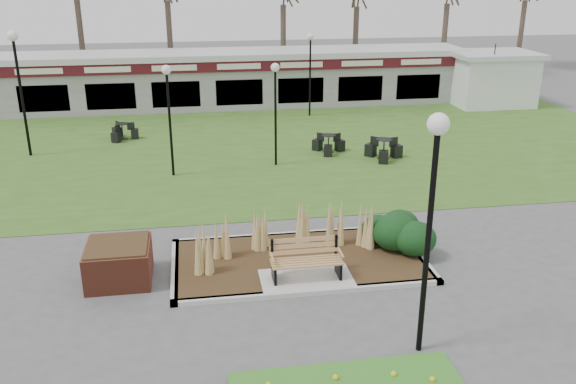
{
  "coord_description": "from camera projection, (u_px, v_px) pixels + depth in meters",
  "views": [
    {
      "loc": [
        -2.49,
        -12.5,
        7.14
      ],
      "look_at": [
        -0.14,
        2.0,
        1.64
      ],
      "focal_mm": 38.0,
      "sensor_mm": 36.0,
      "label": 1
    }
  ],
  "objects": [
    {
      "name": "lamp_post_mid_right",
      "position": [
        275.0,
        92.0,
        22.15
      ],
      "size": [
        0.32,
        0.32,
        3.84
      ],
      "color": "black",
      "rests_on": "ground"
    },
    {
      "name": "lamp_post_mid_left",
      "position": [
        17.0,
        66.0,
        23.02
      ],
      "size": [
        0.4,
        0.4,
        4.86
      ],
      "color": "black",
      "rests_on": "ground"
    },
    {
      "name": "service_hut",
      "position": [
        492.0,
        78.0,
        32.59
      ],
      "size": [
        4.4,
        3.4,
        2.83
      ],
      "color": "white",
      "rests_on": "ground"
    },
    {
      "name": "patio_umbrella",
      "position": [
        491.0,
        81.0,
        31.74
      ],
      "size": [
        2.0,
        2.03,
        2.25
      ],
      "color": "black",
      "rests_on": "ground"
    },
    {
      "name": "bistro_set_d",
      "position": [
        328.0,
        146.0,
        24.56
      ],
      "size": [
        1.32,
        1.31,
        0.72
      ],
      "color": "black",
      "rests_on": "ground"
    },
    {
      "name": "bistro_set_b",
      "position": [
        123.0,
        134.0,
        26.41
      ],
      "size": [
        1.19,
        1.32,
        0.7
      ],
      "color": "black",
      "rests_on": "ground"
    },
    {
      "name": "lamp_post_far_left",
      "position": [
        168.0,
        96.0,
        20.96
      ],
      "size": [
        0.33,
        0.33,
        3.96
      ],
      "color": "black",
      "rests_on": "ground"
    },
    {
      "name": "park_bench",
      "position": [
        306.0,
        259.0,
        14.46
      ],
      "size": [
        1.7,
        0.66,
        0.93
      ],
      "color": "#AE814E",
      "rests_on": "ground"
    },
    {
      "name": "planting_bed",
      "position": [
        346.0,
        244.0,
        15.74
      ],
      "size": [
        6.75,
        3.4,
        1.27
      ],
      "color": "#352A15",
      "rests_on": "ground"
    },
    {
      "name": "bistro_set_c",
      "position": [
        384.0,
        152.0,
        23.73
      ],
      "size": [
        1.43,
        1.47,
        0.8
      ],
      "color": "black",
      "rests_on": "ground"
    },
    {
      "name": "brick_planter",
      "position": [
        119.0,
        262.0,
        14.53
      ],
      "size": [
        1.5,
        1.5,
        0.95
      ],
      "color": "brown",
      "rests_on": "ground"
    },
    {
      "name": "food_pavilion",
      "position": [
        237.0,
        78.0,
        32.38
      ],
      "size": [
        24.6,
        3.4,
        2.9
      ],
      "color": "gray",
      "rests_on": "ground"
    },
    {
      "name": "lawn",
      "position": [
        253.0,
        146.0,
        25.53
      ],
      "size": [
        34.0,
        16.0,
        0.02
      ],
      "primitive_type": "cube",
      "color": "#305B1C",
      "rests_on": "ground"
    },
    {
      "name": "lamp_post_near_left",
      "position": [
        433.0,
        184.0,
        10.82
      ],
      "size": [
        0.4,
        0.4,
        4.77
      ],
      "color": "black",
      "rests_on": "ground"
    },
    {
      "name": "ground",
      "position": [
        307.0,
        286.0,
        14.43
      ],
      "size": [
        100.0,
        100.0,
        0.0
      ],
      "primitive_type": "plane",
      "color": "#515154",
      "rests_on": "ground"
    },
    {
      "name": "lamp_post_far_right",
      "position": [
        310.0,
        56.0,
        29.62
      ],
      "size": [
        0.34,
        0.34,
        4.06
      ],
      "color": "black",
      "rests_on": "ground"
    }
  ]
}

